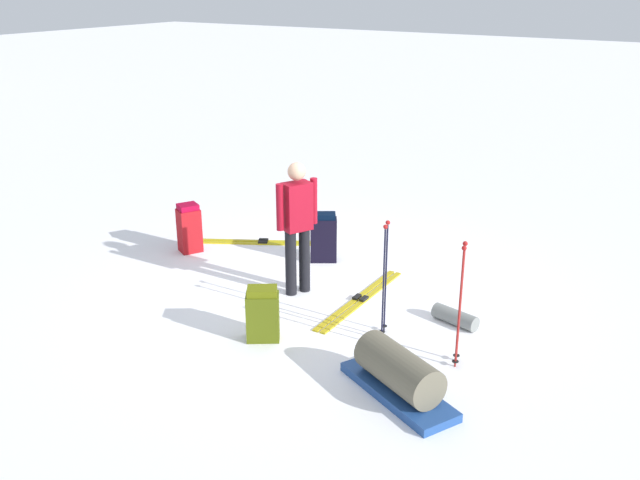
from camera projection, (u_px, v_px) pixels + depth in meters
ground_plane at (320, 291)px, 8.98m from camera, size 80.00×80.00×0.00m
skier_standing at (297, 221)px, 8.61m from camera, size 0.52×0.34×1.70m
ski_pair_near at (360, 299)px, 8.72m from camera, size 2.00×0.19×0.05m
ski_pair_far at (263, 242)px, 10.58m from camera, size 1.05×1.73×0.05m
backpack_large_dark at (324, 238)px, 9.81m from camera, size 0.37×0.42×0.71m
backpack_bright at (263, 314)px, 7.69m from camera, size 0.40×0.43×0.62m
backpack_small_spare at (189, 228)px, 10.16m from camera, size 0.39×0.38×0.72m
ski_poles_planted_near at (385, 274)px, 7.65m from camera, size 0.20×0.11×1.33m
ski_poles_planted_far at (461, 299)px, 7.04m from camera, size 0.19×0.11×1.34m
gear_sled at (399, 375)px, 6.68m from camera, size 0.99×1.39×0.49m
sleeping_mat_rolled at (455, 317)px, 8.10m from camera, size 0.30×0.58×0.18m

